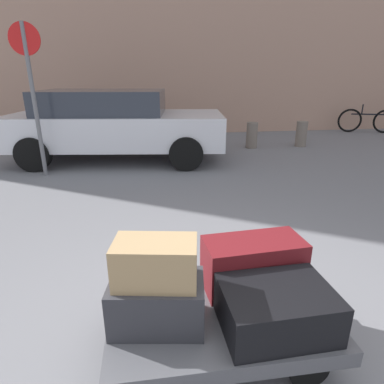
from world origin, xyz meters
TOP-DOWN VIEW (x-y plane):
  - ground_plane at (0.00, 0.00)m, footprint 60.00×60.00m
  - luggage_cart at (0.00, 0.00)m, footprint 1.34×0.82m
  - duffel_bag_charcoal_rear_right at (-0.38, -0.04)m, footprint 0.57×0.39m
  - suitcase_black_front_left at (0.28, -0.16)m, footprint 0.63×0.47m
  - duffel_bag_maroon_front_right at (0.27, 0.23)m, footprint 0.67×0.35m
  - duffel_bag_tan_topmost_pile at (-0.38, -0.04)m, footprint 0.48×0.33m
  - parked_car at (-1.02, 5.35)m, footprint 4.49×2.34m
  - bicycle_leaning at (6.47, 7.77)m, footprint 1.70×0.57m
  - bollard_kerb_near at (2.19, 6.08)m, footprint 0.27×0.27m
  - bollard_kerb_mid at (3.48, 6.08)m, footprint 0.27×0.27m
  - no_parking_sign at (-2.21, 4.35)m, footprint 0.50×0.07m

SIDE VIEW (x-z plane):
  - ground_plane at x=0.00m, z-range 0.00..0.00m
  - luggage_cart at x=0.00m, z-range 0.10..0.44m
  - bollard_kerb_near at x=2.19m, z-range 0.00..0.62m
  - bollard_kerb_mid at x=3.48m, z-range 0.00..0.62m
  - bicycle_leaning at x=6.47m, z-range -0.11..0.85m
  - suitcase_black_front_left at x=0.28m, z-range 0.34..0.59m
  - duffel_bag_charcoal_rear_right at x=-0.38m, z-range 0.34..0.63m
  - duffel_bag_maroon_front_right at x=0.27m, z-range 0.34..0.69m
  - duffel_bag_tan_topmost_pile at x=-0.38m, z-range 0.63..0.87m
  - parked_car at x=-1.02m, z-range 0.05..1.47m
  - no_parking_sign at x=-2.21m, z-range 0.29..2.78m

